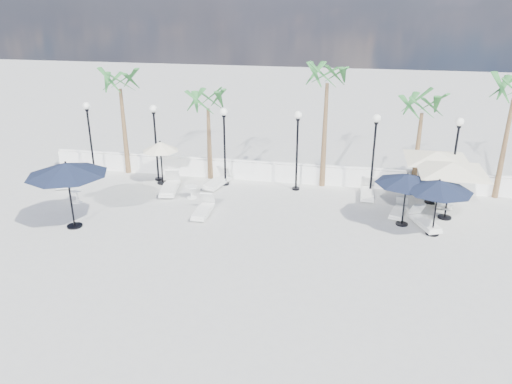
% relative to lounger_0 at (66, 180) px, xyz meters
% --- Properties ---
extents(ground, '(100.00, 100.00, 0.00)m').
position_rel_lounger_0_xyz_m(ground, '(11.26, -5.03, -0.24)').
color(ground, '#ACACA7').
rests_on(ground, ground).
extents(balustrade, '(26.00, 0.30, 1.01)m').
position_rel_lounger_0_xyz_m(balustrade, '(11.26, 2.47, 0.23)').
color(balustrade, white).
rests_on(balustrade, ground).
extents(lamppost_0, '(0.36, 0.36, 3.84)m').
position_rel_lounger_0_xyz_m(lamppost_0, '(0.76, 1.47, 2.25)').
color(lamppost_0, black).
rests_on(lamppost_0, ground).
extents(lamppost_1, '(0.36, 0.36, 3.84)m').
position_rel_lounger_0_xyz_m(lamppost_1, '(4.26, 1.47, 2.25)').
color(lamppost_1, black).
rests_on(lamppost_1, ground).
extents(lamppost_2, '(0.36, 0.36, 3.84)m').
position_rel_lounger_0_xyz_m(lamppost_2, '(7.76, 1.47, 2.25)').
color(lamppost_2, black).
rests_on(lamppost_2, ground).
extents(lamppost_3, '(0.36, 0.36, 3.84)m').
position_rel_lounger_0_xyz_m(lamppost_3, '(11.26, 1.47, 2.25)').
color(lamppost_3, black).
rests_on(lamppost_3, ground).
extents(lamppost_4, '(0.36, 0.36, 3.84)m').
position_rel_lounger_0_xyz_m(lamppost_4, '(14.76, 1.47, 2.25)').
color(lamppost_4, black).
rests_on(lamppost_4, ground).
extents(lamppost_5, '(0.36, 0.36, 3.84)m').
position_rel_lounger_0_xyz_m(lamppost_5, '(18.26, 1.47, 2.25)').
color(lamppost_5, black).
rests_on(lamppost_5, ground).
extents(palm_0, '(2.60, 2.60, 5.50)m').
position_rel_lounger_0_xyz_m(palm_0, '(2.26, 2.27, 4.30)').
color(palm_0, brown).
rests_on(palm_0, ground).
extents(palm_1, '(2.60, 2.60, 4.70)m').
position_rel_lounger_0_xyz_m(palm_1, '(6.76, 2.27, 3.52)').
color(palm_1, brown).
rests_on(palm_1, ground).
extents(palm_2, '(2.60, 2.60, 6.10)m').
position_rel_lounger_0_xyz_m(palm_2, '(12.46, 2.27, 4.88)').
color(palm_2, brown).
rests_on(palm_2, ground).
extents(palm_3, '(2.60, 2.60, 4.90)m').
position_rel_lounger_0_xyz_m(palm_3, '(16.76, 2.27, 3.71)').
color(palm_3, brown).
rests_on(palm_3, ground).
extents(lounger_0, '(1.22, 1.99, 0.71)m').
position_rel_lounger_0_xyz_m(lounger_0, '(0.00, 0.00, 0.00)').
color(lounger_0, white).
rests_on(lounger_0, ground).
extents(lounger_1, '(1.06, 2.24, 0.81)m').
position_rel_lounger_0_xyz_m(lounger_1, '(5.41, 0.03, 0.03)').
color(lounger_1, white).
rests_on(lounger_1, ground).
extents(lounger_2, '(1.04, 2.04, 0.73)m').
position_rel_lounger_0_xyz_m(lounger_2, '(7.43, 1.19, 0.01)').
color(lounger_2, white).
rests_on(lounger_2, ground).
extents(lounger_3, '(0.64, 1.87, 0.69)m').
position_rel_lounger_0_xyz_m(lounger_3, '(7.73, -2.21, -0.00)').
color(lounger_3, white).
rests_on(lounger_3, ground).
extents(lounger_4, '(0.62, 1.89, 0.71)m').
position_rel_lounger_0_xyz_m(lounger_4, '(14.62, 1.19, -0.00)').
color(lounger_4, white).
rests_on(lounger_4, ground).
extents(lounger_5, '(0.79, 2.14, 0.79)m').
position_rel_lounger_0_xyz_m(lounger_5, '(17.95, 1.20, 0.03)').
color(lounger_5, white).
rests_on(lounger_5, ground).
extents(lounger_6, '(0.93, 1.69, 0.60)m').
position_rel_lounger_0_xyz_m(lounger_6, '(15.91, -0.65, -0.04)').
color(lounger_6, white).
rests_on(lounger_6, ground).
extents(lounger_7, '(1.22, 1.86, 0.67)m').
position_rel_lounger_0_xyz_m(lounger_7, '(16.86, -1.67, -0.01)').
color(lounger_7, white).
rests_on(lounger_7, ground).
extents(side_table_0, '(0.60, 0.60, 0.58)m').
position_rel_lounger_0_xyz_m(side_table_0, '(1.71, -1.97, 0.11)').
color(side_table_0, white).
rests_on(side_table_0, ground).
extents(side_table_1, '(0.59, 0.59, 0.57)m').
position_rel_lounger_0_xyz_m(side_table_1, '(6.65, -0.50, 0.11)').
color(side_table_1, white).
rests_on(side_table_1, ground).
extents(side_table_2, '(0.46, 0.46, 0.45)m').
position_rel_lounger_0_xyz_m(side_table_2, '(17.84, -0.50, 0.03)').
color(side_table_2, white).
rests_on(side_table_2, ground).
extents(parasol_navy_left, '(3.16, 3.16, 2.79)m').
position_rel_lounger_0_xyz_m(parasol_navy_left, '(2.94, -4.36, 2.22)').
color(parasol_navy_left, black).
rests_on(parasol_navy_left, ground).
extents(parasol_navy_mid, '(2.51, 2.51, 2.25)m').
position_rel_lounger_0_xyz_m(parasol_navy_mid, '(15.99, -1.61, 1.74)').
color(parasol_navy_mid, black).
rests_on(parasol_navy_mid, ground).
extents(parasol_navy_right, '(2.58, 2.58, 2.31)m').
position_rel_lounger_0_xyz_m(parasol_navy_right, '(17.10, -2.29, 1.79)').
color(parasol_navy_right, black).
rests_on(parasol_navy_right, ground).
extents(parasol_cream_sq_a, '(5.29, 5.29, 2.60)m').
position_rel_lounger_0_xyz_m(parasol_cream_sq_a, '(17.44, 1.04, 2.17)').
color(parasol_cream_sq_a, black).
rests_on(parasol_cream_sq_a, ground).
extents(parasol_cream_sq_b, '(5.31, 5.31, 2.66)m').
position_rel_lounger_0_xyz_m(parasol_cream_sq_b, '(17.81, -0.61, 2.22)').
color(parasol_cream_sq_b, black).
rests_on(parasol_cream_sq_b, ground).
extents(parasol_cream_small, '(1.79, 1.79, 2.20)m').
position_rel_lounger_0_xyz_m(parasol_cream_small, '(4.64, 1.07, 1.64)').
color(parasol_cream_small, black).
rests_on(parasol_cream_small, ground).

